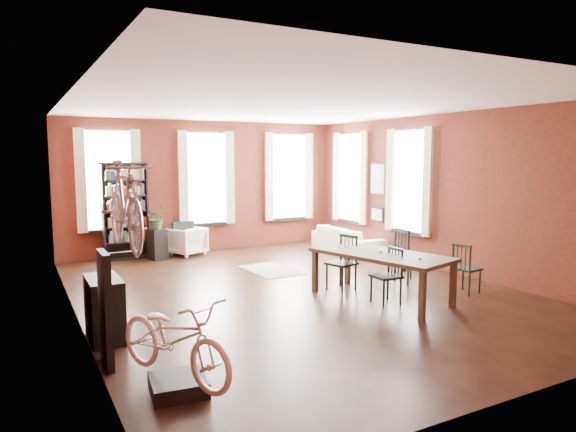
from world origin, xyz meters
TOP-DOWN VIEW (x-y plane):
  - room at (0.25, 0.62)m, footprint 9.00×9.04m
  - dining_table at (0.99, -1.12)m, footprint 1.59×2.47m
  - dining_chair_a at (0.93, -1.34)m, footprint 0.42×0.42m
  - dining_chair_b at (0.77, -0.31)m, footprint 0.54×0.54m
  - dining_chair_c at (2.54, -1.51)m, footprint 0.47×0.47m
  - dining_chair_d at (2.21, -0.46)m, footprint 0.48×0.48m
  - bookshelf at (-2.00, 4.30)m, footprint 1.00×0.32m
  - white_armchair at (-0.63, 4.10)m, footprint 0.91×0.89m
  - cream_sofa at (2.95, 2.60)m, footprint 0.61×2.08m
  - striped_rug at (0.38, 1.67)m, footprint 0.94×1.43m
  - bike_trainer at (-2.89, -2.83)m, footprint 0.59×0.59m
  - bike_wall_rack at (-3.40, -1.80)m, footprint 0.16×0.60m
  - console_table at (-3.28, -0.90)m, footprint 0.40×0.80m
  - plant_stand at (-1.39, 3.89)m, footprint 0.42×0.42m
  - plant_by_sofa at (2.88, 3.47)m, footprint 0.33×0.59m
  - plant_small at (2.74, 0.29)m, footprint 0.29×0.49m
  - bicycle_floor at (-2.92, -2.85)m, footprint 0.84×0.99m
  - bicycle_hung at (-3.15, -1.80)m, footprint 0.47×1.00m
  - plant_on_stand at (-1.38, 3.93)m, footprint 0.61×0.64m

SIDE VIEW (x-z plane):
  - striped_rug at x=0.38m, z-range 0.00..0.01m
  - bike_trainer at x=-2.89m, z-range 0.00..0.16m
  - plant_small at x=2.74m, z-range 0.00..0.17m
  - plant_by_sofa at x=2.88m, z-range 0.00..0.26m
  - plant_stand at x=-1.39m, z-range 0.00..0.69m
  - white_armchair at x=-0.63m, z-range 0.00..0.73m
  - dining_table at x=0.99m, z-range 0.00..0.78m
  - console_table at x=-3.28m, z-range 0.00..0.80m
  - cream_sofa at x=2.95m, z-range 0.00..0.81m
  - dining_chair_c at x=2.54m, z-range 0.00..0.86m
  - dining_chair_a at x=0.93m, z-range 0.00..0.89m
  - dining_chair_b at x=0.77m, z-range 0.00..0.96m
  - dining_chair_d at x=2.21m, z-range 0.00..1.01m
  - bike_wall_rack at x=-3.40m, z-range 0.00..1.30m
  - plant_on_stand at x=-1.38m, z-range 0.69..1.10m
  - bicycle_floor at x=-2.92m, z-range 0.16..1.76m
  - bookshelf at x=-2.00m, z-range 0.00..2.20m
  - bicycle_hung at x=-3.15m, z-range 1.30..2.96m
  - room at x=0.25m, z-range 0.53..3.75m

